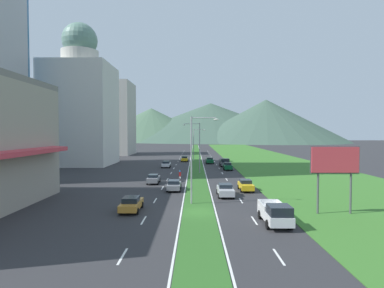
% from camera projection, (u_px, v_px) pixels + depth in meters
% --- Properties ---
extents(ground_plane, '(600.00, 600.00, 0.00)m').
position_uv_depth(ground_plane, '(199.00, 213.00, 32.27)').
color(ground_plane, '#2D2D30').
extents(grass_median, '(3.20, 240.00, 0.06)m').
position_uv_depth(grass_median, '(196.00, 160.00, 92.23)').
color(grass_median, '#2D6023').
rests_on(grass_median, ground_plane).
extents(grass_verge_right, '(24.00, 240.00, 0.06)m').
position_uv_depth(grass_verge_right, '(267.00, 160.00, 92.04)').
color(grass_verge_right, '#387028').
rests_on(grass_verge_right, ground_plane).
extents(lane_dash_left_1, '(0.16, 2.80, 0.01)m').
position_uv_depth(lane_dash_left_1, '(123.00, 256.00, 20.87)').
color(lane_dash_left_1, silver).
rests_on(lane_dash_left_1, ground_plane).
extents(lane_dash_left_2, '(0.16, 2.80, 0.01)m').
position_uv_depth(lane_dash_left_2, '(144.00, 220.00, 29.41)').
color(lane_dash_left_2, silver).
rests_on(lane_dash_left_2, ground_plane).
extents(lane_dash_left_3, '(0.16, 2.80, 0.01)m').
position_uv_depth(lane_dash_left_3, '(155.00, 200.00, 37.94)').
color(lane_dash_left_3, silver).
rests_on(lane_dash_left_3, ground_plane).
extents(lane_dash_left_4, '(0.16, 2.80, 0.01)m').
position_uv_depth(lane_dash_left_4, '(162.00, 188.00, 46.48)').
color(lane_dash_left_4, silver).
rests_on(lane_dash_left_4, ground_plane).
extents(lane_dash_left_5, '(0.16, 2.80, 0.01)m').
position_uv_depth(lane_dash_left_5, '(167.00, 179.00, 55.02)').
color(lane_dash_left_5, silver).
rests_on(lane_dash_left_5, ground_plane).
extents(lane_dash_left_6, '(0.16, 2.80, 0.01)m').
position_uv_depth(lane_dash_left_6, '(171.00, 173.00, 63.56)').
color(lane_dash_left_6, silver).
rests_on(lane_dash_left_6, ground_plane).
extents(lane_dash_left_7, '(0.16, 2.80, 0.01)m').
position_uv_depth(lane_dash_left_7, '(174.00, 168.00, 72.09)').
color(lane_dash_left_7, silver).
rests_on(lane_dash_left_7, ground_plane).
extents(lane_dash_left_8, '(0.16, 2.80, 0.01)m').
position_uv_depth(lane_dash_left_8, '(176.00, 164.00, 80.63)').
color(lane_dash_left_8, silver).
rests_on(lane_dash_left_8, ground_plane).
extents(lane_dash_left_9, '(0.16, 2.80, 0.01)m').
position_uv_depth(lane_dash_left_9, '(178.00, 161.00, 89.17)').
color(lane_dash_left_9, silver).
rests_on(lane_dash_left_9, ground_plane).
extents(lane_dash_left_10, '(0.16, 2.80, 0.01)m').
position_uv_depth(lane_dash_left_10, '(179.00, 159.00, 97.71)').
color(lane_dash_left_10, silver).
rests_on(lane_dash_left_10, ground_plane).
extents(lane_dash_left_11, '(0.16, 2.80, 0.01)m').
position_uv_depth(lane_dash_left_11, '(181.00, 157.00, 106.25)').
color(lane_dash_left_11, silver).
rests_on(lane_dash_left_11, ground_plane).
extents(lane_dash_left_12, '(0.16, 2.80, 0.01)m').
position_uv_depth(lane_dash_left_12, '(182.00, 155.00, 114.78)').
color(lane_dash_left_12, silver).
rests_on(lane_dash_left_12, ground_plane).
extents(lane_dash_left_13, '(0.16, 2.80, 0.01)m').
position_uv_depth(lane_dash_left_13, '(183.00, 153.00, 123.32)').
color(lane_dash_left_13, silver).
rests_on(lane_dash_left_13, ground_plane).
extents(lane_dash_left_14, '(0.16, 2.80, 0.01)m').
position_uv_depth(lane_dash_left_14, '(183.00, 152.00, 131.86)').
color(lane_dash_left_14, silver).
rests_on(lane_dash_left_14, ground_plane).
extents(lane_dash_left_15, '(0.16, 2.80, 0.01)m').
position_uv_depth(lane_dash_left_15, '(184.00, 151.00, 140.40)').
color(lane_dash_left_15, silver).
rests_on(lane_dash_left_15, ground_plane).
extents(lane_dash_right_1, '(0.16, 2.80, 0.01)m').
position_uv_depth(lane_dash_right_1, '(279.00, 257.00, 20.78)').
color(lane_dash_right_1, silver).
rests_on(lane_dash_right_1, ground_plane).
extents(lane_dash_right_2, '(0.16, 2.80, 0.01)m').
position_uv_depth(lane_dash_right_2, '(254.00, 221.00, 29.31)').
color(lane_dash_right_2, silver).
rests_on(lane_dash_right_2, ground_plane).
extents(lane_dash_right_3, '(0.16, 2.80, 0.01)m').
position_uv_depth(lane_dash_right_3, '(241.00, 201.00, 37.85)').
color(lane_dash_right_3, silver).
rests_on(lane_dash_right_3, ground_plane).
extents(lane_dash_right_4, '(0.16, 2.80, 0.01)m').
position_uv_depth(lane_dash_right_4, '(232.00, 188.00, 46.39)').
color(lane_dash_right_4, silver).
rests_on(lane_dash_right_4, ground_plane).
extents(lane_dash_right_5, '(0.16, 2.80, 0.01)m').
position_uv_depth(lane_dash_right_5, '(227.00, 179.00, 54.93)').
color(lane_dash_right_5, silver).
rests_on(lane_dash_right_5, ground_plane).
extents(lane_dash_right_6, '(0.16, 2.80, 0.01)m').
position_uv_depth(lane_dash_right_6, '(222.00, 173.00, 63.46)').
color(lane_dash_right_6, silver).
rests_on(lane_dash_right_6, ground_plane).
extents(lane_dash_right_7, '(0.16, 2.80, 0.01)m').
position_uv_depth(lane_dash_right_7, '(219.00, 168.00, 72.00)').
color(lane_dash_right_7, silver).
rests_on(lane_dash_right_7, ground_plane).
extents(lane_dash_right_8, '(0.16, 2.80, 0.01)m').
position_uv_depth(lane_dash_right_8, '(217.00, 165.00, 80.54)').
color(lane_dash_right_8, silver).
rests_on(lane_dash_right_8, ground_plane).
extents(lane_dash_right_9, '(0.16, 2.80, 0.01)m').
position_uv_depth(lane_dash_right_9, '(214.00, 161.00, 89.08)').
color(lane_dash_right_9, silver).
rests_on(lane_dash_right_9, ground_plane).
extents(lane_dash_right_10, '(0.16, 2.80, 0.01)m').
position_uv_depth(lane_dash_right_10, '(213.00, 159.00, 97.62)').
color(lane_dash_right_10, silver).
rests_on(lane_dash_right_10, ground_plane).
extents(lane_dash_right_11, '(0.16, 2.80, 0.01)m').
position_uv_depth(lane_dash_right_11, '(211.00, 157.00, 106.15)').
color(lane_dash_right_11, silver).
rests_on(lane_dash_right_11, ground_plane).
extents(lane_dash_right_12, '(0.16, 2.80, 0.01)m').
position_uv_depth(lane_dash_right_12, '(210.00, 155.00, 114.69)').
color(lane_dash_right_12, silver).
rests_on(lane_dash_right_12, ground_plane).
extents(lane_dash_right_13, '(0.16, 2.80, 0.01)m').
position_uv_depth(lane_dash_right_13, '(209.00, 153.00, 123.23)').
color(lane_dash_right_13, silver).
rests_on(lane_dash_right_13, ground_plane).
extents(lane_dash_right_14, '(0.16, 2.80, 0.01)m').
position_uv_depth(lane_dash_right_14, '(208.00, 152.00, 131.77)').
color(lane_dash_right_14, silver).
rests_on(lane_dash_right_14, ground_plane).
extents(lane_dash_right_15, '(0.16, 2.80, 0.01)m').
position_uv_depth(lane_dash_right_15, '(207.00, 151.00, 140.30)').
color(lane_dash_right_15, silver).
rests_on(lane_dash_right_15, ground_plane).
extents(edge_line_median_left, '(0.16, 240.00, 0.01)m').
position_uv_depth(edge_line_median_left, '(190.00, 160.00, 92.25)').
color(edge_line_median_left, silver).
rests_on(edge_line_median_left, ground_plane).
extents(edge_line_median_right, '(0.16, 240.00, 0.01)m').
position_uv_depth(edge_line_median_right, '(202.00, 160.00, 92.21)').
color(edge_line_median_right, silver).
rests_on(edge_line_median_right, ground_plane).
extents(domed_building, '(15.68, 15.68, 35.39)m').
position_uv_depth(domed_building, '(81.00, 106.00, 80.14)').
color(domed_building, silver).
rests_on(domed_building, ground_plane).
extents(midrise_colored, '(16.19, 16.19, 26.32)m').
position_uv_depth(midrise_colored, '(110.00, 119.00, 116.91)').
color(midrise_colored, '#B7B2A8').
rests_on(midrise_colored, ground_plane).
extents(hill_far_left, '(127.77, 127.77, 31.12)m').
position_uv_depth(hill_far_left, '(151.00, 125.00, 303.07)').
color(hill_far_left, '#47664C').
rests_on(hill_far_left, ground_plane).
extents(hill_far_center, '(197.79, 197.79, 37.19)m').
position_uv_depth(hill_far_center, '(211.00, 122.00, 318.17)').
color(hill_far_center, '#3D5647').
rests_on(hill_far_center, ground_plane).
extents(hill_far_right, '(134.05, 134.05, 35.83)m').
position_uv_depth(hill_far_right, '(266.00, 121.00, 269.62)').
color(hill_far_right, '#3D5647').
rests_on(hill_far_right, ground_plane).
extents(street_lamp_near, '(3.13, 0.49, 9.89)m').
position_uv_depth(street_lamp_near, '(194.00, 154.00, 35.82)').
color(street_lamp_near, '#99999E').
rests_on(street_lamp_near, ground_plane).
extents(street_lamp_mid, '(3.42, 0.28, 9.98)m').
position_uv_depth(street_lamp_mid, '(198.00, 144.00, 63.47)').
color(street_lamp_mid, '#99999E').
rests_on(street_lamp_mid, ground_plane).
extents(street_lamp_far, '(3.46, 0.33, 9.08)m').
position_uv_depth(street_lamp_far, '(195.00, 142.00, 91.13)').
color(street_lamp_far, '#99999E').
rests_on(street_lamp_far, ground_plane).
extents(billboard_roadside, '(4.83, 0.28, 6.76)m').
position_uv_depth(billboard_roadside, '(335.00, 163.00, 31.43)').
color(billboard_roadside, '#4C4C51').
rests_on(billboard_roadside, ground_plane).
extents(car_0, '(2.03, 4.65, 1.54)m').
position_uv_depth(car_0, '(225.00, 190.00, 40.56)').
color(car_0, '#B2B2B7').
rests_on(car_0, ground_plane).
extents(car_1, '(1.98, 4.64, 1.56)m').
position_uv_depth(car_1, '(210.00, 160.00, 83.38)').
color(car_1, '#0C5128').
rests_on(car_1, ground_plane).
extents(car_2, '(1.86, 4.12, 1.46)m').
position_uv_depth(car_2, '(153.00, 179.00, 50.68)').
color(car_2, slate).
rests_on(car_2, ground_plane).
extents(car_3, '(1.96, 4.48, 1.49)m').
position_uv_depth(car_3, '(131.00, 204.00, 32.88)').
color(car_3, '#C6842D').
rests_on(car_3, ground_plane).
extents(car_4, '(1.92, 4.72, 1.43)m').
position_uv_depth(car_4, '(174.00, 185.00, 44.72)').
color(car_4, slate).
rests_on(car_4, ground_plane).
extents(car_5, '(1.95, 4.19, 1.48)m').
position_uv_depth(car_5, '(166.00, 164.00, 74.01)').
color(car_5, silver).
rests_on(car_5, ground_plane).
extents(car_6, '(1.90, 4.51, 1.51)m').
position_uv_depth(car_6, '(185.00, 159.00, 89.34)').
color(car_6, yellow).
rests_on(car_6, ground_plane).
extents(car_7, '(1.85, 4.26, 1.53)m').
position_uv_depth(car_7, '(246.00, 185.00, 44.36)').
color(car_7, yellow).
rests_on(car_7, ground_plane).
extents(car_8, '(1.87, 4.46, 1.60)m').
position_uv_depth(car_8, '(228.00, 166.00, 69.13)').
color(car_8, '#0C5128').
rests_on(car_8, ground_plane).
extents(pickup_truck_0, '(2.18, 5.40, 2.00)m').
position_uv_depth(pickup_truck_0, '(225.00, 162.00, 76.02)').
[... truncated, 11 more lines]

